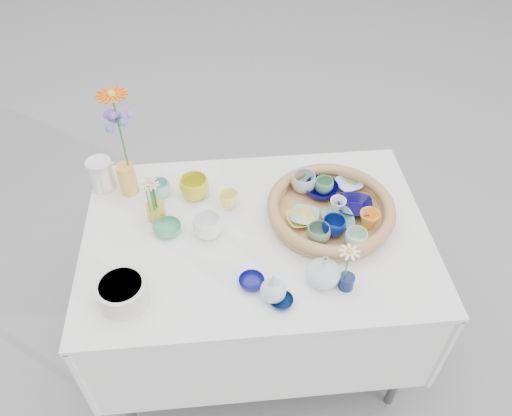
{
  "coord_description": "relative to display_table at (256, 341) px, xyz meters",
  "views": [
    {
      "loc": [
        -0.12,
        -1.22,
        2.11
      ],
      "look_at": [
        0.0,
        0.02,
        0.87
      ],
      "focal_mm": 35.0,
      "sensor_mm": 36.0,
      "label": 1
    }
  ],
  "objects": [
    {
      "name": "ground",
      "position": [
        0.0,
        0.0,
        0.0
      ],
      "size": [
        80.0,
        80.0,
        0.0
      ],
      "primitive_type": "plane",
      "color": "gray"
    },
    {
      "name": "display_table",
      "position": [
        0.0,
        0.0,
        0.0
      ],
      "size": [
        1.26,
        0.86,
        0.77
      ],
      "primitive_type": null,
      "color": "white",
      "rests_on": "ground"
    },
    {
      "name": "wicker_tray",
      "position": [
        0.28,
        0.05,
        0.8
      ],
      "size": [
        0.47,
        0.47,
        0.08
      ],
      "primitive_type": null,
      "color": "#9A663B",
      "rests_on": "display_table"
    },
    {
      "name": "tray_ceramic_0",
      "position": [
        0.27,
        0.16,
        0.8
      ],
      "size": [
        0.17,
        0.17,
        0.04
      ],
      "primitive_type": "imported",
      "rotation": [
        0.0,
        0.0,
        0.38
      ],
      "color": "#070559",
      "rests_on": "wicker_tray"
    },
    {
      "name": "tray_ceramic_1",
      "position": [
        0.38,
        0.07,
        0.8
      ],
      "size": [
        0.16,
        0.16,
        0.03
      ],
      "primitive_type": "imported",
      "rotation": [
        0.0,
        0.0,
        -0.28
      ],
      "color": "#090444",
      "rests_on": "wicker_tray"
    },
    {
      "name": "tray_ceramic_2",
      "position": [
        0.4,
        -0.02,
        0.82
      ],
      "size": [
        0.08,
        0.08,
        0.07
      ],
      "primitive_type": "imported",
      "rotation": [
        0.0,
        0.0,
        0.2
      ],
      "color": "#FCA62F",
      "rests_on": "wicker_tray"
    },
    {
      "name": "tray_ceramic_3",
      "position": [
        0.3,
        0.0,
        0.8
      ],
      "size": [
        0.12,
        0.12,
        0.03
      ],
      "primitive_type": "imported",
      "rotation": [
        0.0,
        0.0,
        0.06
      ],
      "color": "#60A280",
      "rests_on": "wicker_tray"
    },
    {
      "name": "tray_ceramic_4",
      "position": [
        0.21,
        -0.08,
        0.82
      ],
      "size": [
        0.11,
        0.11,
        0.07
      ],
      "primitive_type": "imported",
      "rotation": [
        0.0,
        0.0,
        0.42
      ],
      "color": "slate",
      "rests_on": "wicker_tray"
    },
    {
      "name": "tray_ceramic_5",
      "position": [
        0.18,
        0.03,
        0.8
      ],
      "size": [
        0.13,
        0.13,
        0.03
      ],
      "primitive_type": "imported",
      "rotation": [
        0.0,
        0.0,
        -0.35
      ],
      "color": "#8DC9B9",
      "rests_on": "wicker_tray"
    },
    {
      "name": "tray_ceramic_6",
      "position": [
        0.2,
        0.19,
        0.82
      ],
      "size": [
        0.1,
        0.1,
        0.08
      ],
      "primitive_type": "imported",
      "rotation": [
        0.0,
        0.0,
        0.05
      ],
      "color": "#A4C4BE",
      "rests_on": "wicker_tray"
    },
    {
      "name": "tray_ceramic_7",
      "position": [
        0.31,
        0.06,
        0.81
      ],
      "size": [
        0.06,
        0.06,
        0.06
      ],
      "primitive_type": "imported",
      "rotation": [
        0.0,
        0.0,
        -0.02
      ],
      "color": "white",
      "rests_on": "wicker_tray"
    },
    {
      "name": "tray_ceramic_8",
      "position": [
        0.38,
        0.19,
        0.8
      ],
      "size": [
        0.12,
        0.12,
        0.02
      ],
      "primitive_type": "imported",
      "rotation": [
        0.0,
        0.0,
        0.26
      ],
      "color": "#AAD3F4",
      "rests_on": "wicker_tray"
    },
    {
      "name": "tray_ceramic_9",
      "position": [
        0.27,
        -0.05,
        0.82
      ],
      "size": [
        0.11,
        0.11,
        0.07
      ],
      "primitive_type": "imported",
      "rotation": [
        0.0,
        0.0,
        0.38
      ],
      "color": "navy",
      "rests_on": "wicker_tray"
    },
    {
      "name": "tray_ceramic_10",
      "position": [
        0.16,
        0.02,
        0.8
      ],
      "size": [
        0.12,
        0.12,
        0.02
      ],
      "primitive_type": "imported",
      "rotation": [
        0.0,
        0.0,
        0.22
      ],
      "color": "#E9BF56",
      "rests_on": "wicker_tray"
    },
    {
      "name": "tray_ceramic_11",
      "position": [
        0.34,
        -0.11,
        0.81
      ],
      "size": [
        0.11,
        0.11,
        0.06
      ],
      "primitive_type": "imported",
      "rotation": [
        0.0,
        0.0,
        0.38
      ],
      "color": "#AFDBCC",
      "rests_on": "wicker_tray"
    },
    {
      "name": "tray_ceramic_12",
      "position": [
        0.28,
        0.17,
        0.81
      ],
      "size": [
        0.09,
        0.09,
        0.06
      ],
      "primitive_type": "imported",
      "rotation": [
        0.0,
        0.0,
        -0.19
      ],
      "color": "#579C65",
      "rests_on": "wicker_tray"
    },
    {
      "name": "loose_ceramic_0",
      "position": [
        -0.22,
        0.21,
        0.81
      ],
      "size": [
        0.13,
        0.13,
        0.09
      ],
      "primitive_type": "imported",
      "rotation": [
        0.0,
        0.0,
        0.22
      ],
      "color": "gold",
      "rests_on": "display_table"
    },
    {
      "name": "loose_ceramic_1",
      "position": [
        -0.09,
        0.14,
        0.8
      ],
      "size": [
        0.09,
        0.09,
        0.07
      ],
      "primitive_type": "imported",
      "rotation": [
        0.0,
        0.0,
        0.29
      ],
      "color": "#FFF06E",
      "rests_on": "display_table"
    },
    {
      "name": "loose_ceramic_2",
      "position": [
        -0.32,
        0.03,
        0.78
      ],
      "size": [
        0.12,
        0.12,
        0.03
      ],
      "primitive_type": "imported",
      "rotation": [
        0.0,
        0.0,
        0.26
      ],
      "color": "#479F6F",
      "rests_on": "display_table"
    },
    {
      "name": "loose_ceramic_3",
      "position": [
        -0.18,
        0.01,
        0.81
      ],
      "size": [
        0.14,
        0.14,
        0.08
      ],
      "primitive_type": "imported",
      "rotation": [
        0.0,
        0.0,
        0.34
      ],
      "color": "white",
      "rests_on": "display_table"
    },
    {
      "name": "loose_ceramic_4",
      "position": [
        -0.04,
        -0.23,
        0.78
      ],
      "size": [
        0.11,
        0.11,
        0.03
      ],
      "primitive_type": "imported",
      "rotation": [
        0.0,
        0.0,
        0.27
      ],
      "color": "navy",
      "rests_on": "display_table"
    },
    {
      "name": "loose_ceramic_5",
      "position": [
        -0.36,
        0.23,
        0.8
      ],
      "size": [
        0.1,
        0.1,
        0.07
      ],
      "primitive_type": "imported",
      "rotation": [
        0.0,
        0.0,
        -0.32
      ],
      "color": "#87C9BC",
      "rests_on": "display_table"
    },
    {
      "name": "loose_ceramic_6",
      "position": [
        0.05,
        -0.32,
        0.78
      ],
      "size": [
        0.1,
        0.1,
        0.02
      ],
      "primitive_type": "imported",
      "rotation": [
        0.0,
        0.0,
        0.33
      ],
      "color": "#081D4C",
      "rests_on": "display_table"
    },
    {
      "name": "fluted_bowl",
      "position": [
        -0.45,
        -0.26,
        0.81
      ],
      "size": [
        0.16,
        0.16,
        0.08
      ],
      "primitive_type": null,
      "rotation": [
        0.0,
        0.0,
        0.01
      ],
      "color": "beige",
      "rests_on": "display_table"
    },
    {
      "name": "bud_vase_paleblue",
      "position": [
        0.03,
        -0.29,
        0.83
      ],
      "size": [
        0.1,
        0.1,
        0.13
      ],
      "primitive_type": null,
      "rotation": [
        0.0,
        0.0,
        -0.26
      ],
      "color": "silver",
      "rests_on": "display_table"
    },
    {
      "name": "bud_vase_seafoam",
      "position": [
        0.2,
        -0.24,
        0.82
      ],
      "size": [
        0.15,
        0.15,
        0.12
      ],
      "primitive_type": "imported",
      "rotation": [
        0.0,
        0.0,
        -0.43
      ],
      "color": "silver",
      "rests_on": "display_table"
    },
    {
      "name": "bud_vase_cobalt",
      "position": [
        0.27,
        -0.27,
        0.79
      ],
      "size": [
        0.07,
        0.07,
        0.05
      ],
      "primitive_type": "cylinder",
      "rotation": [
        0.0,
        0.0,
        0.4
      ],
      "color": "#091A43",
      "rests_on": "display_table"
    },
    {
      "name": "single_daisy",
      "position": [
        0.26,
        -0.27,
        0.88
      ],
      "size": [
        0.1,
        0.1,
        0.14
      ],
      "primitive_type": null,
      "rotation": [
        0.0,
        0.0,
        0.34
      ],
      "color": "white",
      "rests_on": "bud_vase_cobalt"
    },
    {
      "name": "tall_vase_yellow",
      "position": [
        -0.48,
        0.26,
        0.83
      ],
      "size": [
        0.08,
        0.08,
        0.13
      ],
      "primitive_type": "cylinder",
      "rotation": [
        0.0,
        0.0,
        -0.13
      ],
      "color": "gold",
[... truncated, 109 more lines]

